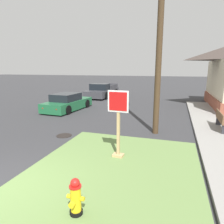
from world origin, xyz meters
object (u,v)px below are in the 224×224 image
(fire_hydrant, at_px, (76,198))
(stop_sign, at_px, (118,126))
(pickup_truck_charcoal, at_px, (102,91))
(street_bench, at_px, (222,120))
(manhole_cover, at_px, (64,136))
(parked_sedan_green, at_px, (68,103))
(utility_pole, at_px, (161,3))

(fire_hydrant, bearing_deg, stop_sign, 88.74)
(pickup_truck_charcoal, relative_size, street_bench, 3.03)
(manhole_cover, distance_m, pickup_truck_charcoal, 12.96)
(stop_sign, bearing_deg, fire_hydrant, -91.26)
(fire_hydrant, xyz_separation_m, stop_sign, (0.07, 2.95, 0.72))
(parked_sedan_green, xyz_separation_m, pickup_truck_charcoal, (0.03, 7.32, 0.08))
(manhole_cover, xyz_separation_m, utility_pole, (3.96, 1.66, 5.69))
(pickup_truck_charcoal, bearing_deg, manhole_cover, -77.57)
(parked_sedan_green, relative_size, pickup_truck_charcoal, 0.81)
(fire_hydrant, bearing_deg, parked_sedan_green, 120.42)
(stop_sign, relative_size, parked_sedan_green, 0.51)
(stop_sign, height_order, street_bench, stop_sign)
(pickup_truck_charcoal, height_order, utility_pole, utility_pole)
(fire_hydrant, relative_size, street_bench, 0.45)
(parked_sedan_green, bearing_deg, manhole_cover, -62.08)
(fire_hydrant, xyz_separation_m, manhole_cover, (-2.96, 4.53, -0.45))
(manhole_cover, distance_m, street_bench, 7.61)
(fire_hydrant, distance_m, parked_sedan_green, 11.41)
(stop_sign, distance_m, parked_sedan_green, 9.05)
(pickup_truck_charcoal, bearing_deg, street_bench, -44.79)
(fire_hydrant, height_order, street_bench, street_bench)
(stop_sign, xyz_separation_m, street_bench, (3.98, 4.49, -0.58))
(parked_sedan_green, relative_size, utility_pole, 0.41)
(manhole_cover, height_order, utility_pole, utility_pole)
(fire_hydrant, bearing_deg, utility_pole, 80.82)
(manhole_cover, relative_size, street_bench, 0.39)
(fire_hydrant, distance_m, pickup_truck_charcoal, 18.10)
(manhole_cover, bearing_deg, fire_hydrant, -56.80)
(fire_hydrant, height_order, parked_sedan_green, parked_sedan_green)
(parked_sedan_green, distance_m, street_bench, 10.11)
(street_bench, xyz_separation_m, utility_pole, (-3.05, -1.26, 5.11))
(fire_hydrant, relative_size, manhole_cover, 1.14)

